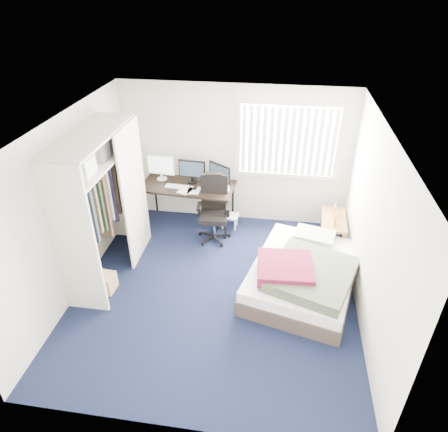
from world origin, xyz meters
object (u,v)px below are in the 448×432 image
Objects in this scene: desk at (188,183)px; nightstand at (334,222)px; office_chair at (214,214)px; bed at (303,274)px.

nightstand is (2.53, -0.33, -0.35)m from desk.
nightstand is at bearing 0.80° from office_chair.
office_chair is 0.54× the size of bed.
office_chair is at bearing -179.20° from nightstand.
office_chair is at bearing 142.41° from bed.
bed is (2.03, -1.52, -0.55)m from desk.
desk reaches higher than bed.
office_chair reaches higher than nightstand.
bed is at bearing -37.59° from office_chair.
nightstand is at bearing 67.22° from bed.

